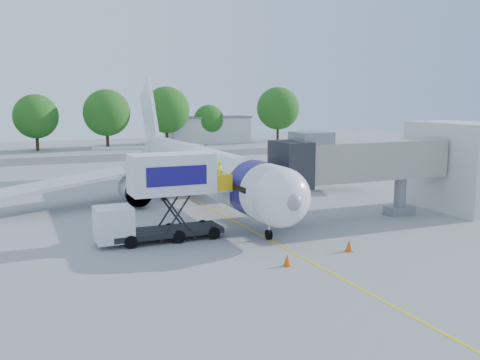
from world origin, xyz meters
name	(u,v)px	position (x,y,z in m)	size (l,w,h in m)	color
ground	(216,211)	(0.00, 0.00, 0.00)	(160.00, 160.00, 0.00)	#959592
guidance_line	(216,211)	(0.00, 0.00, 0.01)	(0.15, 70.00, 0.01)	yellow
taxiway_strip	(116,158)	(0.00, 42.00, 0.00)	(120.00, 10.00, 0.01)	#59595B
aircraft	(198,168)	(0.00, 4.12, 2.95)	(34.17, 37.73, 11.35)	white
jet_bridge	(352,162)	(7.99, -7.00, 4.34)	(13.90, 3.20, 6.60)	#9D9386
terminal_stub	(460,166)	(18.50, -7.00, 3.50)	(5.00, 8.00, 7.00)	silver
catering_hiloader	(162,198)	(-6.26, -7.00, 2.76)	(8.50, 2.44, 5.50)	black
ground_tug	(428,269)	(3.44, -19.85, 0.71)	(3.39, 1.75, 1.35)	silver
safety_cone_a	(349,246)	(3.13, -13.79, 0.35)	(0.46, 0.46, 0.73)	#DC4A0B
safety_cone_b	(287,260)	(-1.53, -14.78, 0.32)	(0.42, 0.42, 0.67)	#DC4A0B
outbuilding_right	(208,129)	(22.00, 62.00, 2.66)	(16.40, 7.40, 5.30)	silver
tree_c	(36,116)	(-10.31, 58.32, 5.81)	(7.52, 7.52, 9.58)	#382314
tree_d	(107,113)	(1.27, 56.79, 6.35)	(8.20, 8.20, 10.46)	#382314
tree_e	(166,110)	(12.56, 58.40, 6.71)	(8.67, 8.67, 11.05)	#382314
tree_f	(209,120)	(21.68, 60.37, 4.62)	(5.98, 5.98, 7.62)	#382314
tree_g	(278,108)	(36.62, 59.67, 6.79)	(8.77, 8.77, 11.18)	#382314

